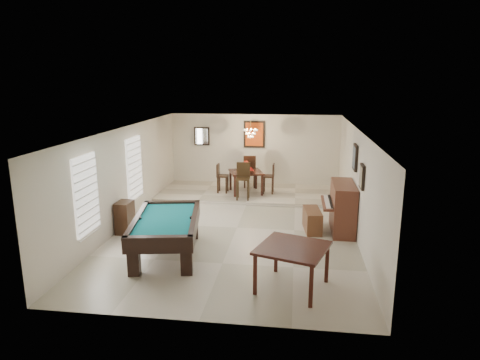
% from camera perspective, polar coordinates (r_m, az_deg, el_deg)
% --- Properties ---
extents(ground_plane, '(6.00, 9.00, 0.02)m').
position_cam_1_polar(ground_plane, '(11.33, -0.40, -6.42)').
color(ground_plane, beige).
extents(wall_back, '(6.00, 0.04, 2.60)m').
position_cam_1_polar(wall_back, '(15.34, 1.92, 3.91)').
color(wall_back, silver).
rests_on(wall_back, ground_plane).
extents(wall_front, '(6.00, 0.04, 2.60)m').
position_cam_1_polar(wall_front, '(6.73, -5.78, -8.81)').
color(wall_front, silver).
rests_on(wall_front, ground_plane).
extents(wall_left, '(0.04, 9.00, 2.60)m').
position_cam_1_polar(wall_left, '(11.74, -15.07, 0.48)').
color(wall_left, silver).
rests_on(wall_left, ground_plane).
extents(wall_right, '(0.04, 9.00, 2.60)m').
position_cam_1_polar(wall_right, '(10.96, 15.31, -0.44)').
color(wall_right, silver).
rests_on(wall_right, ground_plane).
extents(ceiling, '(6.00, 9.00, 0.04)m').
position_cam_1_polar(ceiling, '(10.73, -0.42, 6.81)').
color(ceiling, white).
rests_on(ceiling, wall_back).
extents(dining_step, '(6.00, 2.50, 0.12)m').
position_cam_1_polar(dining_step, '(14.39, 1.39, -1.79)').
color(dining_step, beige).
rests_on(dining_step, ground_plane).
extents(window_left_front, '(0.06, 1.00, 1.70)m').
position_cam_1_polar(window_left_front, '(9.78, -19.82, -1.83)').
color(window_left_front, white).
rests_on(window_left_front, wall_left).
extents(window_left_rear, '(0.06, 1.00, 1.70)m').
position_cam_1_polar(window_left_rear, '(12.25, -13.91, 1.56)').
color(window_left_rear, white).
rests_on(window_left_rear, wall_left).
extents(pool_table, '(1.77, 2.71, 0.84)m').
position_cam_1_polar(pool_table, '(9.68, -9.78, -7.45)').
color(pool_table, black).
rests_on(pool_table, ground_plane).
extents(square_table, '(1.51, 1.51, 0.83)m').
position_cam_1_polar(square_table, '(8.16, 6.96, -11.49)').
color(square_table, black).
rests_on(square_table, ground_plane).
extents(upright_piano, '(0.84, 1.50, 1.25)m').
position_cam_1_polar(upright_piano, '(11.21, 12.79, -3.57)').
color(upright_piano, brown).
rests_on(upright_piano, ground_plane).
extents(piano_bench, '(0.49, 1.03, 0.55)m').
position_cam_1_polar(piano_bench, '(11.21, 9.60, -5.30)').
color(piano_bench, '#5A331D').
rests_on(piano_bench, ground_plane).
extents(apothecary_chest, '(0.36, 0.54, 0.81)m').
position_cam_1_polar(apothecary_chest, '(11.27, -15.12, -4.80)').
color(apothecary_chest, black).
rests_on(apothecary_chest, ground_plane).
extents(dining_table, '(1.29, 1.29, 0.85)m').
position_cam_1_polar(dining_table, '(14.14, 0.80, -0.03)').
color(dining_table, black).
rests_on(dining_table, dining_step).
extents(flower_vase, '(0.18, 0.18, 0.24)m').
position_cam_1_polar(flower_vase, '(14.03, 0.80, 2.13)').
color(flower_vase, red).
rests_on(flower_vase, dining_table).
extents(dining_chair_south, '(0.45, 0.45, 1.15)m').
position_cam_1_polar(dining_chair_south, '(13.35, 0.40, -0.19)').
color(dining_chair_south, black).
rests_on(dining_chair_south, dining_step).
extents(dining_chair_north, '(0.47, 0.47, 1.14)m').
position_cam_1_polar(dining_chair_north, '(14.87, 1.28, 1.21)').
color(dining_chair_north, black).
rests_on(dining_chair_north, dining_step).
extents(dining_chair_west, '(0.36, 0.36, 0.96)m').
position_cam_1_polar(dining_chair_west, '(14.20, -2.31, 0.24)').
color(dining_chair_west, black).
rests_on(dining_chair_west, dining_step).
extents(dining_chair_east, '(0.38, 0.38, 0.99)m').
position_cam_1_polar(dining_chair_east, '(14.11, 3.81, 0.21)').
color(dining_chair_east, black).
rests_on(dining_chair_east, dining_step).
extents(chandelier, '(0.44, 0.44, 0.60)m').
position_cam_1_polar(chandelier, '(13.93, 1.41, 6.68)').
color(chandelier, '#FFE5B2').
rests_on(chandelier, ceiling).
extents(back_painting, '(0.75, 0.06, 0.95)m').
position_cam_1_polar(back_painting, '(15.21, 1.92, 6.11)').
color(back_painting, '#D84C14').
rests_on(back_painting, wall_back).
extents(back_mirror, '(0.55, 0.06, 0.65)m').
position_cam_1_polar(back_mirror, '(15.52, -5.11, 5.84)').
color(back_mirror, white).
rests_on(back_mirror, wall_back).
extents(right_picture_upper, '(0.06, 0.55, 0.65)m').
position_cam_1_polar(right_picture_upper, '(11.13, 15.10, 2.93)').
color(right_picture_upper, slate).
rests_on(right_picture_upper, wall_right).
extents(right_picture_lower, '(0.06, 0.45, 0.55)m').
position_cam_1_polar(right_picture_lower, '(9.90, 15.97, 0.43)').
color(right_picture_lower, gray).
rests_on(right_picture_lower, wall_right).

